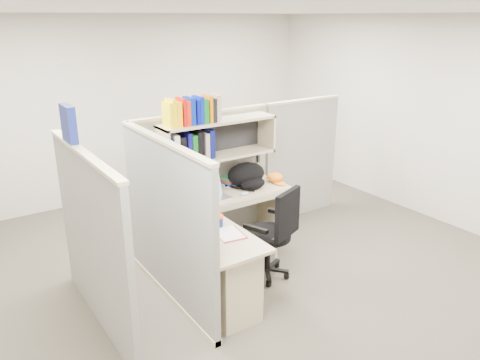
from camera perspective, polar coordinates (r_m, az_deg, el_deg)
ground at (r=5.24m, az=0.65°, el=-11.08°), size 6.00×6.00×0.00m
room_shell at (r=4.64m, az=0.73°, el=6.44°), size 6.00×6.00×6.00m
cubicle at (r=5.03m, az=-5.69°, el=-1.08°), size 3.79×1.84×1.95m
desk at (r=4.63m, az=-1.50°, el=-9.30°), size 1.74×1.75×0.73m
laptop at (r=5.17m, az=-3.19°, el=-1.06°), size 0.38×0.38×0.25m
backpack at (r=5.54m, az=1.14°, el=0.54°), size 0.54×0.45×0.28m
orange_cap at (r=5.77m, az=4.26°, el=0.34°), size 0.23×0.25×0.11m
snack_canister at (r=4.54m, az=-2.79°, el=-4.97°), size 0.12×0.12×0.11m
tissue_box at (r=4.12m, az=-5.13°, el=-7.06°), size 0.15×0.15×0.19m
mouse at (r=5.32m, az=0.58°, el=-1.67°), size 0.10×0.07×0.04m
paper_cup at (r=5.46m, az=-4.22°, el=-0.79°), size 0.08×0.08×0.10m
book_stack at (r=5.63m, az=-1.43°, el=-0.11°), size 0.17×0.22×0.10m
loose_paper at (r=4.41m, az=-1.40°, el=-6.51°), size 0.26×0.32×0.00m
task_chair at (r=4.97m, az=3.84°, el=-8.15°), size 0.60×0.55×1.03m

